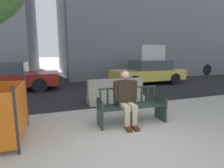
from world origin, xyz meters
TOP-DOWN VIEW (x-y plane):
  - ground_plane at (0.00, 0.00)m, footprint 200.00×200.00m
  - street_asphalt at (0.00, 8.70)m, footprint 120.00×12.00m
  - street_bench at (0.55, 1.26)m, footprint 1.71×0.60m
  - seated_person at (0.37, 1.21)m, footprint 0.58×0.73m
  - jersey_barrier_centre at (0.84, 3.17)m, footprint 2.02×0.73m
  - car_taxi_near at (4.01, 6.25)m, footprint 4.28×1.98m
  - car_sedan_mid at (-3.23, 6.72)m, footprint 4.47×1.98m
  - delivery_truck at (8.28, 9.40)m, footprint 6.82×2.39m

SIDE VIEW (x-z plane):
  - ground_plane at x=0.00m, z-range 0.00..0.00m
  - street_asphalt at x=0.00m, z-range 0.00..0.01m
  - jersey_barrier_centre at x=0.84m, z-range -0.08..0.76m
  - street_bench at x=0.55m, z-range -0.04..0.84m
  - car_sedan_mid at x=-3.23m, z-range -0.01..1.33m
  - car_taxi_near at x=4.01m, z-range 0.00..1.37m
  - seated_person at x=0.37m, z-range 0.03..1.35m
  - delivery_truck at x=8.28m, z-range 0.16..3.21m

